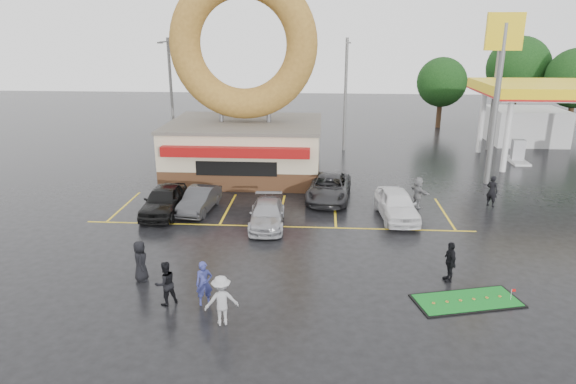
# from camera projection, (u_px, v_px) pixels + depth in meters

# --- Properties ---
(ground) EXTENTS (120.00, 120.00, 0.00)m
(ground) POSITION_uv_depth(u_px,v_px,m) (271.00, 254.00, 23.04)
(ground) COLOR black
(ground) RESTS_ON ground
(donut_shop) EXTENTS (10.20, 8.70, 13.50)m
(donut_shop) POSITION_uv_depth(u_px,v_px,m) (245.00, 110.00, 34.20)
(donut_shop) COLOR #472B19
(donut_shop) RESTS_ON ground
(gas_station) EXTENTS (12.30, 13.65, 5.90)m
(gas_station) POSITION_uv_depth(u_px,v_px,m) (548.00, 108.00, 40.52)
(gas_station) COLOR silver
(gas_station) RESTS_ON ground
(shell_sign) EXTENTS (2.20, 0.36, 10.60)m
(shell_sign) POSITION_uv_depth(u_px,v_px,m) (500.00, 68.00, 31.35)
(shell_sign) COLOR slate
(shell_sign) RESTS_ON ground
(streetlight_left) EXTENTS (0.40, 2.21, 9.00)m
(streetlight_left) POSITION_uv_depth(u_px,v_px,m) (171.00, 92.00, 41.15)
(streetlight_left) COLOR slate
(streetlight_left) RESTS_ON ground
(streetlight_mid) EXTENTS (0.40, 2.21, 9.00)m
(streetlight_mid) POSITION_uv_depth(u_px,v_px,m) (346.00, 92.00, 41.20)
(streetlight_mid) COLOR slate
(streetlight_mid) RESTS_ON ground
(streetlight_right) EXTENTS (0.40, 2.21, 9.00)m
(streetlight_right) POSITION_uv_depth(u_px,v_px,m) (494.00, 92.00, 41.37)
(streetlight_right) COLOR slate
(streetlight_right) RESTS_ON ground
(tree_far_a) EXTENTS (5.60, 5.60, 8.00)m
(tree_far_a) POSITION_uv_depth(u_px,v_px,m) (576.00, 78.00, 48.28)
(tree_far_a) COLOR #332114
(tree_far_a) RESTS_ON ground
(tree_far_c) EXTENTS (6.30, 6.30, 9.00)m
(tree_far_c) POSITION_uv_depth(u_px,v_px,m) (518.00, 68.00, 52.15)
(tree_far_c) COLOR #332114
(tree_far_c) RESTS_ON ground
(tree_far_d) EXTENTS (4.90, 4.90, 7.00)m
(tree_far_d) POSITION_uv_depth(u_px,v_px,m) (442.00, 82.00, 51.16)
(tree_far_d) COLOR #332114
(tree_far_d) RESTS_ON ground
(car_black) EXTENTS (1.87, 4.57, 1.55)m
(car_black) POSITION_uv_depth(u_px,v_px,m) (164.00, 200.00, 27.88)
(car_black) COLOR black
(car_black) RESTS_ON ground
(car_dgrey) EXTENTS (1.82, 4.09, 1.30)m
(car_dgrey) POSITION_uv_depth(u_px,v_px,m) (200.00, 200.00, 28.31)
(car_dgrey) COLOR #2D2D2F
(car_dgrey) RESTS_ON ground
(car_silver) EXTENTS (1.95, 4.34, 1.23)m
(car_silver) POSITION_uv_depth(u_px,v_px,m) (267.00, 214.00, 26.22)
(car_silver) COLOR #A0A0A5
(car_silver) RESTS_ON ground
(car_grey) EXTENTS (2.87, 5.36, 1.43)m
(car_grey) POSITION_uv_depth(u_px,v_px,m) (329.00, 188.00, 30.25)
(car_grey) COLOR #2A292C
(car_grey) RESTS_ON ground
(car_white) EXTENTS (2.22, 4.68, 1.55)m
(car_white) POSITION_uv_depth(u_px,v_px,m) (397.00, 204.00, 27.22)
(car_white) COLOR white
(car_white) RESTS_ON ground
(person_blue) EXTENTS (0.71, 0.57, 1.68)m
(person_blue) POSITION_uv_depth(u_px,v_px,m) (204.00, 283.00, 18.65)
(person_blue) COLOR navy
(person_blue) RESTS_ON ground
(person_blackjkt) EXTENTS (1.03, 1.01, 1.67)m
(person_blackjkt) POSITION_uv_depth(u_px,v_px,m) (165.00, 283.00, 18.67)
(person_blackjkt) COLOR black
(person_blackjkt) RESTS_ON ground
(person_hoodie) EXTENTS (1.31, 0.99, 1.79)m
(person_hoodie) POSITION_uv_depth(u_px,v_px,m) (221.00, 300.00, 17.38)
(person_hoodie) COLOR #9C9C9F
(person_hoodie) RESTS_ON ground
(person_bystander) EXTENTS (0.76, 0.95, 1.69)m
(person_bystander) POSITION_uv_depth(u_px,v_px,m) (140.00, 261.00, 20.44)
(person_bystander) COLOR black
(person_bystander) RESTS_ON ground
(person_cameraman) EXTENTS (0.53, 1.02, 1.66)m
(person_cameraman) POSITION_uv_depth(u_px,v_px,m) (450.00, 261.00, 20.42)
(person_cameraman) COLOR black
(person_cameraman) RESTS_ON ground
(person_walker_near) EXTENTS (1.15, 1.70, 1.76)m
(person_walker_near) POSITION_uv_depth(u_px,v_px,m) (418.00, 192.00, 28.87)
(person_walker_near) COLOR gray
(person_walker_near) RESTS_ON ground
(person_walker_far) EXTENTS (0.77, 0.76, 1.80)m
(person_walker_far) POSITION_uv_depth(u_px,v_px,m) (492.00, 191.00, 29.03)
(person_walker_far) COLOR black
(person_walker_far) RESTS_ON ground
(dumpster) EXTENTS (1.87, 1.31, 1.30)m
(dumpster) POSITION_uv_depth(u_px,v_px,m) (184.00, 162.00, 36.25)
(dumpster) COLOR #1C4319
(dumpster) RESTS_ON ground
(putting_green) EXTENTS (4.23, 2.63, 0.50)m
(putting_green) POSITION_uv_depth(u_px,v_px,m) (467.00, 301.00, 19.06)
(putting_green) COLOR black
(putting_green) RESTS_ON ground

